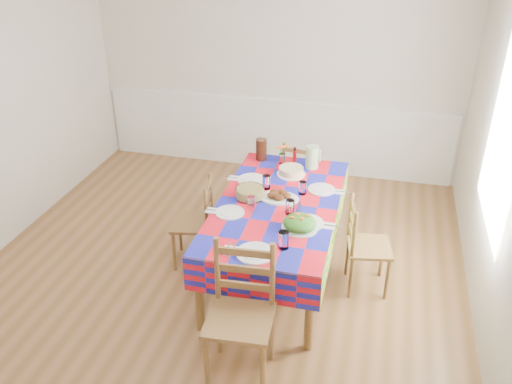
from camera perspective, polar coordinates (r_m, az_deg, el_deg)
room at (r=4.39m, az=-4.85°, el=4.82°), size 4.58×5.08×2.78m
wainscot at (r=6.94m, az=1.96°, el=6.29°), size 4.41×0.06×0.92m
window_right at (r=4.49m, az=24.63°, el=4.86°), size 0.00×1.40×1.40m
dining_table at (r=4.79m, az=2.32°, el=-2.00°), size 1.05×1.95×0.76m
setting_near_head at (r=4.10m, az=0.93°, el=-5.93°), size 0.48×0.32×0.14m
setting_left_near at (r=4.61m, az=-2.03°, el=-1.78°), size 0.45×0.27×0.12m
setting_left_far at (r=5.06m, az=0.02°, el=1.22°), size 0.49×0.29×0.13m
setting_right_near at (r=4.50m, az=4.84°, el=-2.62°), size 0.51×0.29×0.13m
setting_right_far at (r=4.95m, az=6.27°, el=0.33°), size 0.47×0.27×0.12m
meat_platter at (r=4.80m, az=2.43°, el=-0.44°), size 0.36×0.26×0.07m
salad_platter at (r=4.38m, az=4.63°, el=-3.32°), size 0.30×0.30×0.13m
pasta_bowl at (r=4.81m, az=-0.66°, el=-0.07°), size 0.26×0.26×0.09m
cake at (r=5.23m, az=3.71°, el=2.19°), size 0.28×0.28×0.08m
serving_utensils at (r=4.61m, az=4.22°, el=-2.11°), size 0.15×0.34×0.01m
flower_vase at (r=5.43m, az=2.77°, el=3.83°), size 0.13×0.10×0.20m
hot_sauce at (r=5.47m, az=4.09°, el=3.94°), size 0.04×0.04×0.16m
green_pitcher at (r=5.36m, az=5.93°, el=3.68°), size 0.13×0.13×0.23m
tea_pitcher at (r=5.50m, az=0.57°, el=4.50°), size 0.11×0.11×0.22m
name_card at (r=3.99m, az=-0.50°, el=-7.39°), size 0.08×0.03×0.02m
chair_near at (r=3.92m, az=-1.62°, el=-12.85°), size 0.49×0.47×1.05m
chair_far at (r=5.99m, az=4.70°, el=1.69°), size 0.42×0.40×0.85m
chair_left at (r=5.12m, az=-6.32°, el=-3.23°), size 0.44×0.45×0.87m
chair_right at (r=4.85m, az=11.36°, el=-5.64°), size 0.43×0.45×0.87m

